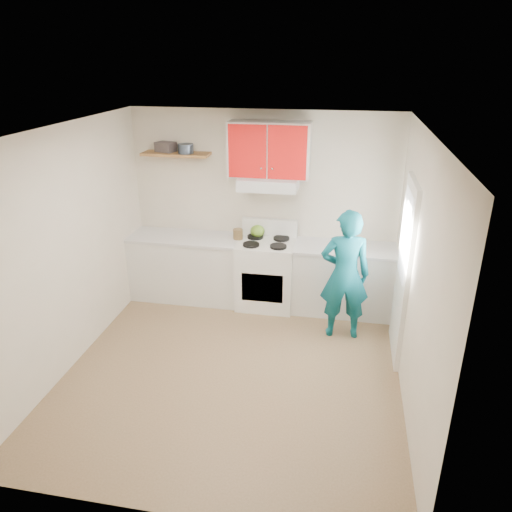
% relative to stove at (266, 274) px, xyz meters
% --- Properties ---
extents(floor, '(3.80, 3.80, 0.00)m').
position_rel_stove_xyz_m(floor, '(-0.10, -1.57, -0.46)').
color(floor, brown).
rests_on(floor, ground).
extents(ceiling, '(3.60, 3.80, 0.04)m').
position_rel_stove_xyz_m(ceiling, '(-0.10, -1.57, 2.14)').
color(ceiling, white).
rests_on(ceiling, floor).
extents(back_wall, '(3.60, 0.04, 2.60)m').
position_rel_stove_xyz_m(back_wall, '(-0.10, 0.32, 0.84)').
color(back_wall, beige).
rests_on(back_wall, floor).
extents(front_wall, '(3.60, 0.04, 2.60)m').
position_rel_stove_xyz_m(front_wall, '(-0.10, -3.47, 0.84)').
color(front_wall, beige).
rests_on(front_wall, floor).
extents(left_wall, '(0.04, 3.80, 2.60)m').
position_rel_stove_xyz_m(left_wall, '(-1.90, -1.57, 0.84)').
color(left_wall, beige).
rests_on(left_wall, floor).
extents(right_wall, '(0.04, 3.80, 2.60)m').
position_rel_stove_xyz_m(right_wall, '(1.70, -1.57, 0.84)').
color(right_wall, beige).
rests_on(right_wall, floor).
extents(door, '(0.05, 0.85, 2.05)m').
position_rel_stove_xyz_m(door, '(1.68, -0.88, 0.56)').
color(door, white).
rests_on(door, floor).
extents(door_glass, '(0.01, 0.55, 0.95)m').
position_rel_stove_xyz_m(door_glass, '(1.65, -0.88, 0.99)').
color(door_glass, white).
rests_on(door_glass, door).
extents(counter_left, '(1.52, 0.60, 0.90)m').
position_rel_stove_xyz_m(counter_left, '(-1.14, 0.02, -0.01)').
color(counter_left, silver).
rests_on(counter_left, floor).
extents(counter_right, '(1.32, 0.60, 0.90)m').
position_rel_stove_xyz_m(counter_right, '(1.04, 0.02, -0.01)').
color(counter_right, silver).
rests_on(counter_right, floor).
extents(stove, '(0.76, 0.65, 0.92)m').
position_rel_stove_xyz_m(stove, '(0.00, 0.00, 0.00)').
color(stove, white).
rests_on(stove, floor).
extents(range_hood, '(0.76, 0.44, 0.15)m').
position_rel_stove_xyz_m(range_hood, '(0.00, 0.10, 1.24)').
color(range_hood, silver).
rests_on(range_hood, back_wall).
extents(upper_cabinets, '(1.02, 0.33, 0.70)m').
position_rel_stove_xyz_m(upper_cabinets, '(0.00, 0.16, 1.66)').
color(upper_cabinets, red).
rests_on(upper_cabinets, back_wall).
extents(shelf, '(0.90, 0.30, 0.04)m').
position_rel_stove_xyz_m(shelf, '(-1.25, 0.18, 1.56)').
color(shelf, brown).
rests_on(shelf, back_wall).
extents(books, '(0.29, 0.25, 0.13)m').
position_rel_stove_xyz_m(books, '(-1.40, 0.21, 1.64)').
color(books, '#443C3E').
rests_on(books, shelf).
extents(tin, '(0.27, 0.27, 0.12)m').
position_rel_stove_xyz_m(tin, '(-1.10, 0.14, 1.64)').
color(tin, '#333D4C').
rests_on(tin, shelf).
extents(kettle, '(0.25, 0.25, 0.17)m').
position_rel_stove_xyz_m(kettle, '(-0.16, 0.19, 0.54)').
color(kettle, olive).
rests_on(kettle, stove).
extents(crock, '(0.17, 0.17, 0.16)m').
position_rel_stove_xyz_m(crock, '(-0.40, 0.06, 0.52)').
color(crock, brown).
rests_on(crock, counter_left).
extents(cutting_board, '(0.39, 0.34, 0.02)m').
position_rel_stove_xyz_m(cutting_board, '(0.73, 0.00, 0.45)').
color(cutting_board, olive).
rests_on(cutting_board, counter_right).
extents(silicone_mat, '(0.29, 0.24, 0.01)m').
position_rel_stove_xyz_m(silicone_mat, '(1.31, 0.05, 0.44)').
color(silicone_mat, red).
rests_on(silicone_mat, counter_right).
extents(person, '(0.63, 0.45, 1.63)m').
position_rel_stove_xyz_m(person, '(1.05, -0.62, 0.35)').
color(person, '#0B5664').
rests_on(person, floor).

